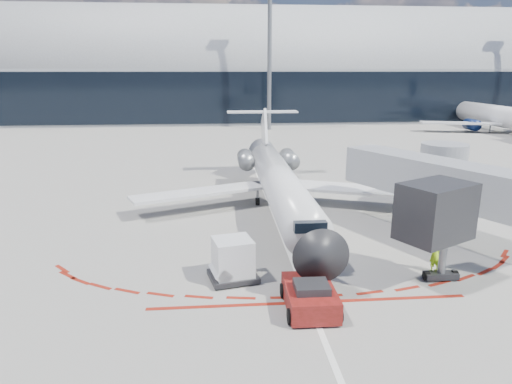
{
  "coord_description": "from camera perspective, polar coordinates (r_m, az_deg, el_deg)",
  "views": [
    {
      "loc": [
        -3.83,
        -29.13,
        9.77
      ],
      "look_at": [
        -1.42,
        -1.04,
        2.21
      ],
      "focal_mm": 32.0,
      "sensor_mm": 36.0,
      "label": 1
    }
  ],
  "objects": [
    {
      "name": "ramp_worker",
      "position": [
        24.51,
        21.47,
        -7.25
      ],
      "size": [
        0.77,
        0.62,
        1.85
      ],
      "primitive_type": "imported",
      "rotation": [
        0.0,
        0.0,
        3.44
      ],
      "color": "#BAFE1A",
      "rests_on": "ground"
    },
    {
      "name": "jet_bridge",
      "position": [
        30.22,
        22.04,
        0.96
      ],
      "size": [
        10.03,
        15.2,
        4.9
      ],
      "color": "#979AA0",
      "rests_on": "ground"
    },
    {
      "name": "regional_jet",
      "position": [
        32.5,
        2.79,
        1.48
      ],
      "size": [
        21.13,
        26.06,
        6.53
      ],
      "color": "silver",
      "rests_on": "ground"
    },
    {
      "name": "terminal_building",
      "position": [
        94.19,
        -2.65,
        14.23
      ],
      "size": [
        150.0,
        24.15,
        24.0
      ],
      "color": "#9C9EA2",
      "rests_on": "ground"
    },
    {
      "name": "uld_container",
      "position": [
        21.94,
        -2.91,
        -8.49
      ],
      "size": [
        2.57,
        2.31,
        2.08
      ],
      "rotation": [
        0.0,
        0.0,
        0.22
      ],
      "color": "black",
      "rests_on": "ground"
    },
    {
      "name": "apron_stop_bar",
      "position": [
        20.51,
        6.64,
        -13.53
      ],
      "size": [
        14.0,
        0.25,
        0.01
      ],
      "primitive_type": "cube",
      "color": "maroon",
      "rests_on": "ground"
    },
    {
      "name": "light_mast_centre",
      "position": [
        77.68,
        1.7,
        17.01
      ],
      "size": [
        0.7,
        0.7,
        25.0
      ],
      "primitive_type": "cylinder",
      "color": "slate",
      "rests_on": "ground"
    },
    {
      "name": "pushback_tug",
      "position": [
        19.74,
        6.75,
        -12.83
      ],
      "size": [
        2.22,
        5.13,
        1.33
      ],
      "rotation": [
        0.0,
        0.0,
        -0.01
      ],
      "color": "#4E100B",
      "rests_on": "ground"
    },
    {
      "name": "ground",
      "position": [
        30.96,
        2.45,
        -3.4
      ],
      "size": [
        260.0,
        260.0,
        0.0
      ],
      "primitive_type": "plane",
      "color": "slate",
      "rests_on": "ground"
    },
    {
      "name": "bg_airliner_1",
      "position": [
        84.84,
        28.39,
        9.95
      ],
      "size": [
        30.29,
        32.07,
        9.8
      ],
      "primitive_type": null,
      "color": "silver",
      "rests_on": "ground"
    },
    {
      "name": "safety_cone_right",
      "position": [
        19.86,
        7.19,
        -13.66
      ],
      "size": [
        0.4,
        0.4,
        0.56
      ],
      "primitive_type": "cone",
      "color": "#FF3805",
      "rests_on": "ground"
    },
    {
      "name": "apron_centerline",
      "position": [
        32.84,
        2.01,
        -2.3
      ],
      "size": [
        0.25,
        40.0,
        0.01
      ],
      "primitive_type": "cube",
      "color": "silver",
      "rests_on": "ground"
    }
  ]
}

